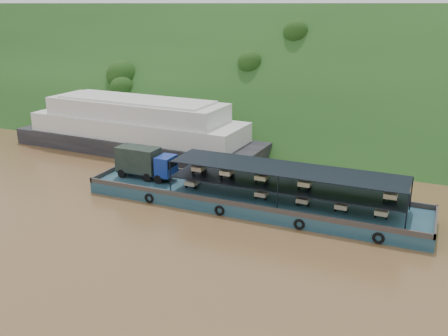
% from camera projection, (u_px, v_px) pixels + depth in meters
% --- Properties ---
extents(ground, '(160.00, 160.00, 0.00)m').
position_uv_depth(ground, '(230.00, 209.00, 50.35)').
color(ground, brown).
rests_on(ground, ground).
extents(hillside, '(140.00, 39.60, 39.60)m').
position_uv_depth(hillside, '(316.00, 130.00, 81.65)').
color(hillside, '#183714').
rests_on(hillside, ground).
extents(cargo_barge, '(35.00, 7.18, 4.64)m').
position_uv_depth(cargo_barge, '(241.00, 194.00, 51.19)').
color(cargo_barge, '#16394D').
rests_on(cargo_barge, ground).
extents(passenger_ferry, '(37.02, 10.54, 7.43)m').
position_uv_depth(passenger_ferry, '(137.00, 128.00, 69.41)').
color(passenger_ferry, black).
rests_on(passenger_ferry, ground).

